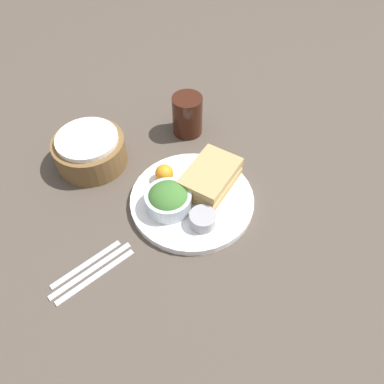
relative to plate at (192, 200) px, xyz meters
The scene contains 11 objects.
ground_plane 0.01m from the plate, ahead, with size 4.00×4.00×0.00m, color #4C4238.
plate is the anchor object (origin of this frame).
sandwich 0.07m from the plate, ahead, with size 0.16×0.13×0.05m.
salad_bowl 0.07m from the plate, 162.99° to the left, with size 0.10×0.10×0.06m.
dressing_cup 0.08m from the plate, 114.50° to the right, with size 0.06×0.06×0.03m, color #99999E.
orange_wedge 0.09m from the plate, 97.21° to the left, with size 0.04×0.04×0.04m, color orange.
drink_glass 0.25m from the plate, 50.39° to the left, with size 0.08×0.08×0.11m, color #38190F.
bread_basket 0.28m from the plate, 110.07° to the left, with size 0.17×0.17×0.08m.
fork 0.27m from the plate, behind, with size 0.18×0.01×0.01m, color #B2B2B7.
knife 0.27m from the plate, behind, with size 0.19×0.01×0.01m, color #B2B2B7.
spoon 0.27m from the plate, behind, with size 0.16×0.01×0.01m, color #B2B2B7.
Camera 1 is at (-0.35, -0.39, 0.68)m, focal length 35.00 mm.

